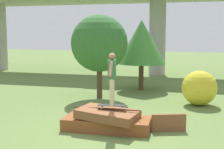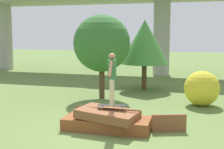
# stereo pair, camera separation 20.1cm
# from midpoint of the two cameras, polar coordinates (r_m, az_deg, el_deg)

# --- Properties ---
(ground_plane) EXTENTS (80.00, 80.00, 0.00)m
(ground_plane) POSITION_cam_midpoint_polar(r_m,az_deg,el_deg) (9.29, -1.54, -10.02)
(ground_plane) COLOR olive
(scrap_pile) EXTENTS (2.56, 1.32, 0.65)m
(scrap_pile) POSITION_cam_midpoint_polar(r_m,az_deg,el_deg) (9.18, -1.49, -8.42)
(scrap_pile) COLOR brown
(scrap_pile) RESTS_ON ground_plane
(scrap_plank_loose) EXTENTS (0.97, 0.41, 0.51)m
(scrap_plank_loose) POSITION_cam_midpoint_polar(r_m,az_deg,el_deg) (9.17, 9.73, -8.70)
(scrap_plank_loose) COLOR brown
(scrap_plank_loose) RESTS_ON ground_plane
(skateboard) EXTENTS (0.85, 0.33, 0.09)m
(skateboard) POSITION_cam_midpoint_polar(r_m,az_deg,el_deg) (9.07, -0.64, -5.70)
(skateboard) COLOR black
(skateboard) RESTS_ON scrap_pile
(skater) EXTENTS (0.25, 1.02, 1.51)m
(skater) POSITION_cam_midpoint_polar(r_m,az_deg,el_deg) (8.91, -0.65, -0.21)
(skater) COLOR #C6B78E
(skater) RESTS_ON skateboard
(highway_overpass) EXTENTS (44.00, 4.62, 5.62)m
(highway_overpass) POSITION_cam_midpoint_polar(r_m,az_deg,el_deg) (21.38, 8.14, 13.24)
(highway_overpass) COLOR #A8A59E
(highway_overpass) RESTS_ON ground_plane
(tree_behind_left) EXTENTS (2.43, 2.43, 3.60)m
(tree_behind_left) POSITION_cam_midpoint_polar(r_m,az_deg,el_deg) (13.35, -2.77, 5.68)
(tree_behind_left) COLOR #4C3823
(tree_behind_left) RESTS_ON ground_plane
(tree_behind_right) EXTENTS (2.41, 2.41, 3.46)m
(tree_behind_right) POSITION_cam_midpoint_polar(r_m,az_deg,el_deg) (15.44, 5.04, 5.94)
(tree_behind_right) COLOR #4C3823
(tree_behind_right) RESTS_ON ground_plane
(bush_yellow_flowering) EXTENTS (1.36, 1.36, 1.36)m
(bush_yellow_flowering) POSITION_cam_midpoint_polar(r_m,az_deg,el_deg) (12.62, 15.25, -2.41)
(bush_yellow_flowering) COLOR gold
(bush_yellow_flowering) RESTS_ON ground_plane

